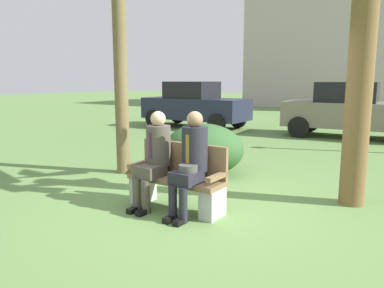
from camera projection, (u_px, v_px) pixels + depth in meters
The scene contains 8 objects.
ground_plane at pixel (203, 207), 5.29m from camera, with size 80.00×80.00×0.00m, color #5C8243.
park_bench at pixel (178, 180), 5.18m from camera, with size 1.38×0.44×0.90m.
seated_man_left at pixel (155, 154), 5.20m from camera, with size 0.34×0.72×1.33m.
seated_man_right at pixel (191, 159), 4.86m from camera, with size 0.34×0.72×1.36m.
shrub_near_bench at pixel (204, 149), 7.07m from camera, with size 1.52×1.39×0.95m, color #2E552A.
parked_car_near at pixel (194, 105), 13.88m from camera, with size 3.90×1.70×1.68m.
parked_car_far at pixel (350, 110), 11.45m from camera, with size 4.01×1.96×1.68m.
building_backdrop at pixel (346, 34), 24.13m from camera, with size 11.91×6.69×9.13m.
Camera 1 is at (2.70, -4.29, 1.76)m, focal length 35.38 mm.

